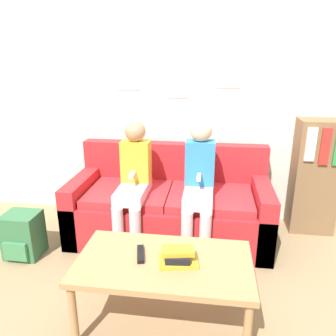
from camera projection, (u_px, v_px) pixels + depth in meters
ground_plane at (162, 266)px, 2.56m from camera, size 10.00×10.00×0.00m
wall_back at (177, 86)px, 3.08m from camera, size 8.00×0.06×2.60m
couch at (170, 207)px, 2.95m from camera, size 1.73×0.77×0.80m
coffee_table at (164, 267)px, 1.91m from camera, size 1.02×0.57×0.44m
person_left at (133, 179)px, 2.71m from camera, size 0.24×0.54×1.06m
person_right at (199, 181)px, 2.64m from camera, size 0.24×0.54×1.08m
tv_remote at (141, 254)px, 1.93m from camera, size 0.08×0.17×0.02m
book_stack at (178, 257)px, 1.86m from camera, size 0.24×0.19×0.09m
bookshelf at (315, 176)px, 2.98m from camera, size 0.39×0.29×1.05m
backpack at (23, 235)px, 2.66m from camera, size 0.27×0.27×0.37m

